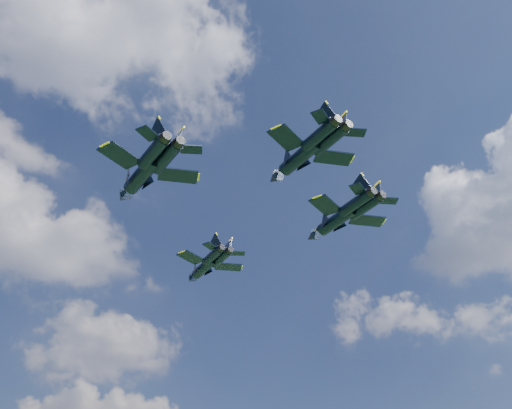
% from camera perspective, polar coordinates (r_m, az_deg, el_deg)
% --- Properties ---
extents(jet_lead, '(11.06, 14.41, 3.42)m').
position_cam_1_polar(jet_lead, '(102.19, -4.69, -5.61)').
color(jet_lead, black).
extents(jet_left, '(13.49, 17.79, 4.20)m').
position_cam_1_polar(jet_left, '(84.10, -10.23, 2.51)').
color(jet_left, black).
extents(jet_right, '(13.24, 17.49, 4.13)m').
position_cam_1_polar(jet_right, '(96.24, 7.02, -1.44)').
color(jet_right, black).
extents(jet_slot, '(11.90, 15.75, 3.71)m').
position_cam_1_polar(jet_slot, '(78.18, 3.76, 4.15)').
color(jet_slot, black).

